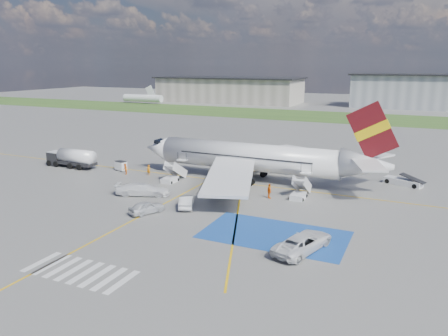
{
  "coord_description": "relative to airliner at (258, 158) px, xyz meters",
  "views": [
    {
      "loc": [
        22.28,
        -42.36,
        16.38
      ],
      "look_at": [
        -0.08,
        6.05,
        3.5
      ],
      "focal_mm": 35.0,
      "sensor_mm": 36.0,
      "label": 1
    }
  ],
  "objects": [
    {
      "name": "ground",
      "position": [
        -1.51,
        -14.0,
        -3.39
      ],
      "size": [
        400.0,
        400.0,
        0.0
      ],
      "primitive_type": "plane",
      "color": "#60605E",
      "rests_on": "ground"
    },
    {
      "name": "grass_strip",
      "position": [
        -1.51,
        81.0,
        -3.39
      ],
      "size": [
        400.0,
        30.0,
        0.01
      ],
      "primitive_type": "cube",
      "color": "#2D4C1E",
      "rests_on": "ground"
    },
    {
      "name": "taxiway_line_main",
      "position": [
        -1.51,
        -2.0,
        -3.39
      ],
      "size": [
        120.0,
        0.2,
        0.01
      ],
      "primitive_type": "cube",
      "color": "gold",
      "rests_on": "ground"
    },
    {
      "name": "taxiway_line_cross",
      "position": [
        -6.51,
        -24.0,
        -3.39
      ],
      "size": [
        0.2,
        60.0,
        0.01
      ],
      "primitive_type": "cube",
      "color": "gold",
      "rests_on": "ground"
    },
    {
      "name": "taxiway_line_diag",
      "position": [
        -1.51,
        -2.0,
        -3.39
      ],
      "size": [
        20.71,
        56.45,
        0.01
      ],
      "primitive_type": "cube",
      "rotation": [
        0.0,
        0.0,
        0.35
      ],
      "color": "gold",
      "rests_on": "ground"
    },
    {
      "name": "staging_box",
      "position": [
        8.49,
        -18.0,
        -3.39
      ],
      "size": [
        14.0,
        8.0,
        0.01
      ],
      "primitive_type": "cube",
      "color": "#184392",
      "rests_on": "ground"
    },
    {
      "name": "crosswalk",
      "position": [
        -3.31,
        -32.0,
        -3.39
      ],
      "size": [
        9.0,
        4.0,
        0.01
      ],
      "color": "silver",
      "rests_on": "ground"
    },
    {
      "name": "terminal_west",
      "position": [
        -56.51,
        116.0,
        1.61
      ],
      "size": [
        60.0,
        22.0,
        10.0
      ],
      "primitive_type": "cube",
      "color": "gray",
      "rests_on": "ground"
    },
    {
      "name": "terminal_centre",
      "position": [
        18.49,
        121.0,
        2.61
      ],
      "size": [
        48.0,
        18.0,
        12.0
      ],
      "primitive_type": "cube",
      "color": "gray",
      "rests_on": "ground"
    },
    {
      "name": "airliner",
      "position": [
        0.0,
        0.0,
        0.0
      ],
      "size": [
        36.81,
        32.95,
        11.92
      ],
      "color": "silver",
      "rests_on": "ground"
    },
    {
      "name": "airstairs_fwd",
      "position": [
        -11.01,
        -5.3,
        -2.77
      ],
      "size": [
        1.9,
        5.2,
        3.6
      ],
      "color": "silver",
      "rests_on": "ground"
    },
    {
      "name": "airstairs_aft",
      "position": [
        7.49,
        -5.3,
        -2.77
      ],
      "size": [
        1.9,
        5.2,
        3.6
      ],
      "color": "silver",
      "rests_on": "ground"
    },
    {
      "name": "fuel_tanker",
      "position": [
        -30.12,
        -4.54,
        -2.13
      ],
      "size": [
        8.9,
        2.71,
        3.01
      ],
      "rotation": [
        0.0,
        0.0,
        -0.03
      ],
      "color": "black",
      "rests_on": "ground"
    },
    {
      "name": "gpu_cart",
      "position": [
        -21.59,
        -3.05,
        -2.71
      ],
      "size": [
        2.04,
        1.57,
        1.51
      ],
      "rotation": [
        0.0,
        0.0,
        -0.26
      ],
      "color": "silver",
      "rests_on": "ground"
    },
    {
      "name": "belt_loader",
      "position": [
        18.94,
        6.56,
        -2.99
      ],
      "size": [
        5.6,
        3.45,
        1.62
      ],
      "rotation": [
        0.0,
        0.0,
        -0.36
      ],
      "color": "silver",
      "rests_on": "ground"
    },
    {
      "name": "car_silver_a",
      "position": [
        -6.45,
        -18.0,
        -2.7
      ],
      "size": [
        3.23,
        4.4,
        1.39
      ],
      "primitive_type": "imported",
      "rotation": [
        0.0,
        0.0,
        2.7
      ],
      "color": "#B9BBC0",
      "rests_on": "ground"
    },
    {
      "name": "car_silver_b",
      "position": [
        -3.42,
        -14.29,
        -2.68
      ],
      "size": [
        3.13,
        4.56,
        1.42
      ],
      "primitive_type": "imported",
      "rotation": [
        0.0,
        0.0,
        3.56
      ],
      "color": "#B2B4BA",
      "rests_on": "ground"
    },
    {
      "name": "van_white_a",
      "position": [
        11.97,
        -20.45,
        -2.35
      ],
      "size": [
        4.02,
        6.05,
        2.09
      ],
      "primitive_type": "imported",
      "rotation": [
        0.0,
        0.0,
        2.86
      ],
      "color": "silver",
      "rests_on": "ground"
    },
    {
      "name": "van_white_b",
      "position": [
        -10.81,
        -12.51,
        -2.38
      ],
      "size": [
        5.6,
        3.76,
        2.03
      ],
      "primitive_type": "imported",
      "rotation": [
        0.0,
        0.0,
        1.92
      ],
      "color": "white",
      "rests_on": "ground"
    },
    {
      "name": "crew_fwd",
      "position": [
        -15.97,
        -3.67,
        -2.6
      ],
      "size": [
        0.62,
        0.44,
        1.59
      ],
      "primitive_type": "imported",
      "rotation": [
        0.0,
        0.0,
        0.11
      ],
      "color": "orange",
      "rests_on": "ground"
    },
    {
      "name": "crew_nose",
      "position": [
        -19.38,
        -4.87,
        -2.55
      ],
      "size": [
        1.0,
        1.04,
        1.69
      ],
      "primitive_type": "imported",
      "rotation": [
        0.0,
        0.0,
        -0.95
      ],
      "color": "orange",
      "rests_on": "ground"
    },
    {
      "name": "crew_aft",
      "position": [
        4.16,
        -7.01,
        -2.47
      ],
      "size": [
        1.05,
        1.12,
        1.85
      ],
      "primitive_type": "imported",
      "rotation": [
        0.0,
        0.0,
        2.27
      ],
      "color": "orange",
      "rests_on": "ground"
    }
  ]
}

